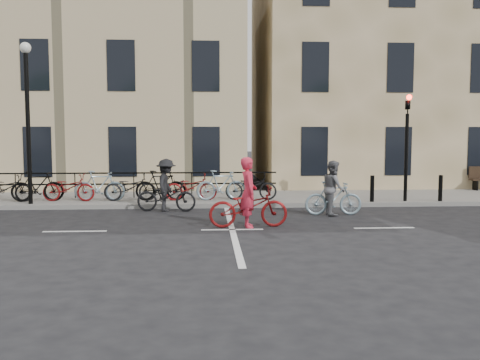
{
  "coord_description": "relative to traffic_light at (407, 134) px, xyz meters",
  "views": [
    {
      "loc": [
        -0.64,
        -13.6,
        2.48
      ],
      "look_at": [
        0.34,
        2.18,
        1.1
      ],
      "focal_mm": 40.0,
      "sensor_mm": 36.0,
      "label": 1
    }
  ],
  "objects": [
    {
      "name": "ground",
      "position": [
        -6.2,
        -4.34,
        -2.45
      ],
      "size": [
        120.0,
        120.0,
        0.0
      ],
      "primitive_type": "plane",
      "color": "black",
      "rests_on": "ground"
    },
    {
      "name": "sidewalk",
      "position": [
        -10.2,
        1.66,
        -2.38
      ],
      "size": [
        46.0,
        4.0,
        0.15
      ],
      "primitive_type": "cube",
      "color": "slate",
      "rests_on": "ground"
    },
    {
      "name": "building_east",
      "position": [
        2.8,
        8.66,
        3.7
      ],
      "size": [
        14.0,
        10.0,
        12.0
      ],
      "primitive_type": "cube",
      "color": "tan",
      "rests_on": "sidewalk"
    },
    {
      "name": "building_west",
      "position": [
        -15.2,
        8.66,
        2.7
      ],
      "size": [
        20.0,
        10.0,
        10.0
      ],
      "primitive_type": "cube",
      "color": "tan",
      "rests_on": "sidewalk"
    },
    {
      "name": "traffic_light",
      "position": [
        0.0,
        0.0,
        0.0
      ],
      "size": [
        0.18,
        0.3,
        3.9
      ],
      "color": "black",
      "rests_on": "sidewalk"
    },
    {
      "name": "lamp_post",
      "position": [
        -12.7,
        0.06,
        1.04
      ],
      "size": [
        0.36,
        0.36,
        5.28
      ],
      "color": "black",
      "rests_on": "sidewalk"
    },
    {
      "name": "bollard_east",
      "position": [
        -1.2,
        -0.09,
        -1.85
      ],
      "size": [
        0.14,
        0.14,
        0.9
      ],
      "primitive_type": "cylinder",
      "color": "black",
      "rests_on": "sidewalk"
    },
    {
      "name": "bollard_west",
      "position": [
        1.2,
        -0.09,
        -1.85
      ],
      "size": [
        0.14,
        0.14,
        0.9
      ],
      "primitive_type": "cylinder",
      "color": "black",
      "rests_on": "sidewalk"
    },
    {
      "name": "parked_bikes",
      "position": [
        -9.5,
        0.7,
        -1.81
      ],
      "size": [
        10.4,
        1.23,
        1.05
      ],
      "color": "black",
      "rests_on": "sidewalk"
    },
    {
      "name": "cyclist_pink",
      "position": [
        -5.75,
        -3.98,
        -1.81
      ],
      "size": [
        2.13,
        0.86,
        1.86
      ],
      "rotation": [
        0.0,
        0.0,
        1.63
      ],
      "color": "maroon",
      "rests_on": "ground"
    },
    {
      "name": "cyclist_grey",
      "position": [
        -3.01,
        -2.04,
        -1.78
      ],
      "size": [
        1.74,
        0.83,
        1.67
      ],
      "rotation": [
        0.0,
        0.0,
        1.54
      ],
      "color": "#809AA7",
      "rests_on": "ground"
    },
    {
      "name": "cyclist_dark",
      "position": [
        -8.14,
        -0.93,
        -1.79
      ],
      "size": [
        1.95,
        1.15,
        1.68
      ],
      "rotation": [
        0.0,
        0.0,
        1.45
      ],
      "color": "black",
      "rests_on": "ground"
    }
  ]
}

